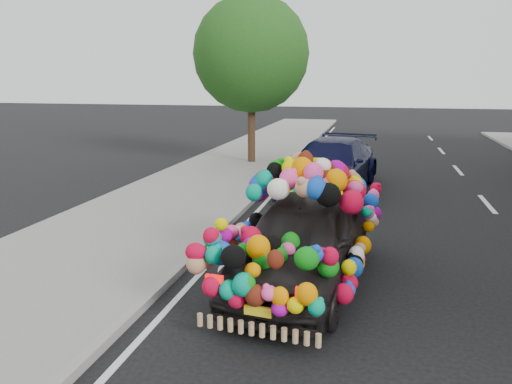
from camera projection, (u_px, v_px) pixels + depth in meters
ground at (328, 259)px, 8.94m from camera, size 100.00×100.00×0.00m
sidewalk at (111, 238)px, 9.91m from camera, size 4.00×60.00×0.12m
kerb at (204, 245)px, 9.47m from camera, size 0.15×60.00×0.13m
tree_near_sidewalk at (251, 54)px, 17.93m from camera, size 4.20×4.20×6.13m
plush_art_car at (303, 219)px, 7.66m from camera, size 2.47×4.50×2.05m
navy_sedan at (330, 166)px, 14.22m from camera, size 2.84×5.33×1.47m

